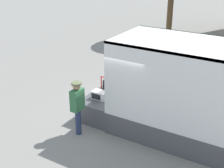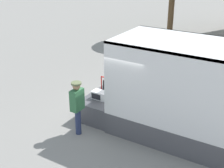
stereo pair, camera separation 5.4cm
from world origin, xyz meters
name	(u,v)px [view 2 (the right image)]	position (x,y,z in m)	size (l,w,h in m)	color
ground_plane	(122,117)	(0.00, 0.00, 0.00)	(160.00, 160.00, 0.00)	gray
tailgate_deck	(108,104)	(-0.59, 0.00, 0.35)	(1.19, 2.13, 0.70)	#4C4C51
microwave	(100,95)	(-0.65, -0.38, 0.84)	(0.54, 0.34, 0.27)	white
portable_generator	(112,85)	(-0.65, 0.37, 0.92)	(0.59, 0.45, 0.57)	black
worker_person	(77,103)	(-0.67, -1.59, 1.07)	(0.31, 0.44, 1.73)	navy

